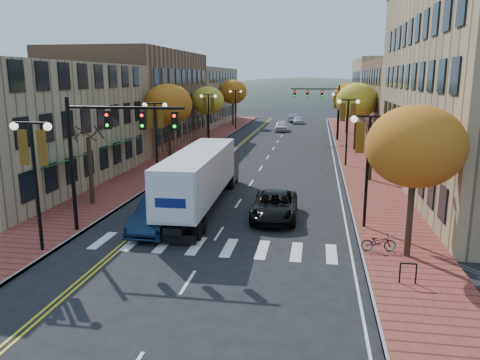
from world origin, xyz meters
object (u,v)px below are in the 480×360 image
at_px(bicycle, 378,242).
at_px(semi_truck, 203,173).
at_px(navy_sedan, 160,214).
at_px(black_suv, 275,206).

bearing_deg(bicycle, semi_truck, 49.83).
relative_size(semi_truck, navy_sedan, 2.78).
xyz_separation_m(semi_truck, black_suv, (4.58, -1.67, -1.41)).
xyz_separation_m(navy_sedan, bicycle, (11.01, -1.75, -0.32)).
bearing_deg(semi_truck, navy_sedan, -106.44).
height_order(semi_truck, navy_sedan, semi_truck).
bearing_deg(navy_sedan, bicycle, -8.02).
relative_size(navy_sedan, bicycle, 3.42).
bearing_deg(navy_sedan, semi_truck, 76.24).
relative_size(navy_sedan, black_suv, 0.98).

